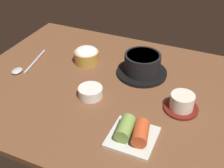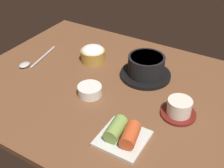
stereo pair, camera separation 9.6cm
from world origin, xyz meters
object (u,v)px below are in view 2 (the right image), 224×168
Objects in this scene: kimchi_plate at (123,134)px; banchan_cup_center at (90,90)px; tea_cup_with_saucer at (179,108)px; rice_bowl at (93,54)px; spoon at (31,62)px; stone_pot at (146,67)px.

banchan_cup_center is at bearing 147.24° from kimchi_plate.
kimchi_plate is at bearing -118.41° from tea_cup_with_saucer.
rice_bowl reaches higher than banchan_cup_center.
tea_cup_with_saucer reaches higher than banchan_cup_center.
rice_bowl is 0.48× the size of spoon.
kimchi_plate is (8.14, -31.96, -1.72)cm from stone_pot.
rice_bowl is 43.97cm from kimchi_plate.
rice_bowl is at bearing 35.10° from spoon.
banchan_cup_center is (-11.19, -19.52, -1.99)cm from stone_pot.
banchan_cup_center is at bearing -9.28° from spoon.
tea_cup_with_saucer reaches higher than kimchi_plate.
spoon is at bearing 170.72° from banchan_cup_center.
banchan_cup_center is at bearing -59.05° from rice_bowl.
tea_cup_with_saucer is at bearing 0.15° from spoon.
spoon is (-31.17, 5.09, -1.23)cm from banchan_cup_center.
rice_bowl is 0.88× the size of tea_cup_with_saucer.
kimchi_plate is at bearing -19.15° from spoon.
tea_cup_with_saucer is at bearing 10.29° from banchan_cup_center.
rice_bowl is at bearing 120.95° from banchan_cup_center.
spoon is at bearing 160.85° from kimchi_plate.
kimchi_plate reaches higher than spoon.
rice_bowl is 24.32cm from spoon.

